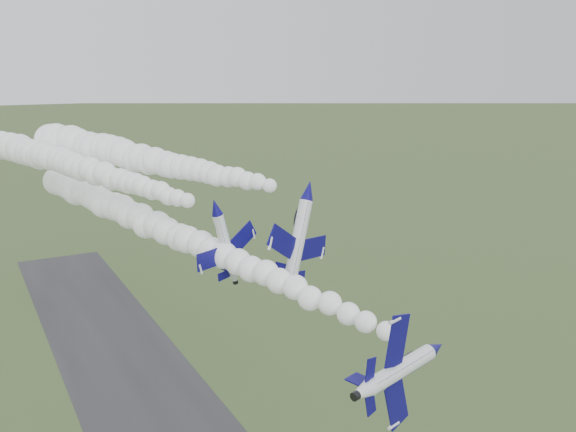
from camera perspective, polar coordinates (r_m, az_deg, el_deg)
name	(u,v)px	position (r m, az deg, el deg)	size (l,w,h in m)	color
jet_lead	(437,348)	(56.48, 13.08, -11.37)	(4.48, 11.47, 9.62)	white
smoke_trail_jet_lead	(173,233)	(83.49, -10.20, -1.53)	(4.73, 74.74, 4.73)	white
jet_pair_left	(216,207)	(72.74, -6.42, 0.81)	(9.11, 10.95, 3.51)	white
smoke_trail_jet_pair_left	(80,167)	(95.86, -18.01, 4.15)	(4.71, 52.69, 4.71)	white
jet_pair_right	(309,190)	(76.77, 1.90, 2.30)	(11.00, 13.28, 4.58)	white
smoke_trail_jet_pair_right	(145,159)	(97.05, -12.63, 4.99)	(5.57, 53.24, 5.57)	white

